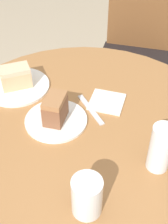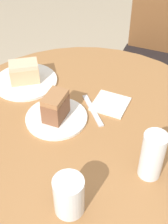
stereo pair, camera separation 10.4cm
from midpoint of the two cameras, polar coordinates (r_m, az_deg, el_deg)
name	(u,v)px [view 1 (the left image)]	position (r m, az deg, el deg)	size (l,w,h in m)	color
table	(84,160)	(1.21, -2.47, -8.85)	(1.00, 1.00, 0.74)	#9E6B3D
chair	(134,58)	(1.91, 7.58, 9.77)	(0.43, 0.46, 0.88)	brown
plate_near	(56,120)	(1.07, -7.90, -1.62)	(0.21, 0.21, 0.01)	white
plate_far	(17,86)	(1.24, -14.45, 4.50)	(0.25, 0.25, 0.01)	white
cake_slice_near	(55,109)	(1.03, -8.16, 0.45)	(0.07, 0.10, 0.09)	brown
cake_slice_far	(16,77)	(1.22, -14.80, 6.17)	(0.13, 0.12, 0.08)	tan
glass_lemonade	(160,150)	(0.89, 10.55, -7.03)	(0.07, 0.07, 0.15)	silver
glass_water	(87,198)	(0.81, -3.28, -15.61)	(0.08, 0.08, 0.11)	silver
napkin_stack	(107,102)	(1.13, 1.60, 1.77)	(0.13, 0.13, 0.01)	silver
fork	(91,109)	(1.10, -1.47, 0.37)	(0.12, 0.15, 0.00)	silver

